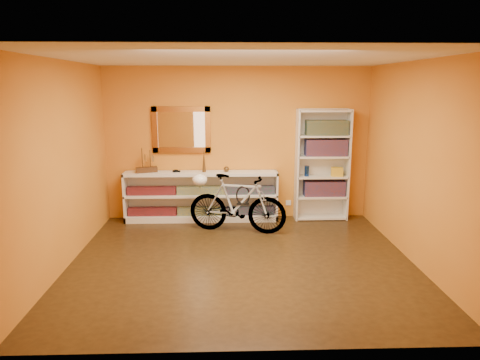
{
  "coord_description": "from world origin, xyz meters",
  "views": [
    {
      "loc": [
        -0.2,
        -5.4,
        2.28
      ],
      "look_at": [
        0.0,
        0.7,
        0.95
      ],
      "focal_mm": 32.49,
      "sensor_mm": 36.0,
      "label": 1
    }
  ],
  "objects_px": {
    "bicycle": "(237,204)",
    "helmet": "(200,180)",
    "console_unit": "(201,196)",
    "bookcase": "(322,165)"
  },
  "relations": [
    {
      "from": "bookcase",
      "to": "helmet",
      "type": "height_order",
      "value": "bookcase"
    },
    {
      "from": "console_unit",
      "to": "bicycle",
      "type": "xyz_separation_m",
      "value": [
        0.6,
        -0.64,
        0.04
      ]
    },
    {
      "from": "bicycle",
      "to": "bookcase",
      "type": "bearing_deg",
      "value": -51.83
    },
    {
      "from": "console_unit",
      "to": "bicycle",
      "type": "height_order",
      "value": "bicycle"
    },
    {
      "from": "bookcase",
      "to": "helmet",
      "type": "xyz_separation_m",
      "value": [
        -2.06,
        -0.52,
        -0.13
      ]
    },
    {
      "from": "console_unit",
      "to": "bookcase",
      "type": "bearing_deg",
      "value": 0.69
    },
    {
      "from": "bookcase",
      "to": "helmet",
      "type": "relative_size",
      "value": 7.94
    },
    {
      "from": "bicycle",
      "to": "helmet",
      "type": "bearing_deg",
      "value": 90.0
    },
    {
      "from": "console_unit",
      "to": "helmet",
      "type": "relative_size",
      "value": 10.86
    },
    {
      "from": "helmet",
      "to": "bookcase",
      "type": "bearing_deg",
      "value": 14.08
    }
  ]
}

